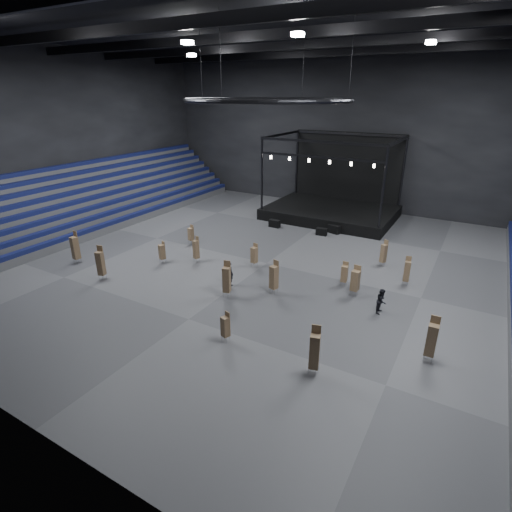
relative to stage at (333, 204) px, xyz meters
The scene contains 29 objects.
floor 16.30m from the stage, 90.00° to the right, with size 50.00×50.00×0.00m, color #4A494C.
ceiling 23.18m from the stage, 90.00° to the right, with size 50.00×42.00×0.20m, color black.
wall_back 8.93m from the stage, 90.00° to the left, with size 50.00×0.20×18.00m, color black.
wall_left 30.75m from the stage, 147.00° to the right, with size 0.20×42.00×18.00m, color black.
bleachers_left 28.10m from the stage, 144.71° to the right, with size 7.20×40.00×6.40m.
stage is the anchor object (origin of this frame).
truss_ring 19.93m from the stage, 90.00° to the right, with size 12.30×12.30×5.15m.
roof_girders 22.62m from the stage, 90.00° to the right, with size 49.00×30.35×0.70m.
floodlights 25.28m from the stage, 90.00° to the right, with size 28.60×16.60×0.25m.
flight_case_left 8.24m from the stage, 119.19° to the right, with size 1.19×0.59×0.79m, color black.
flight_case_mid 7.30m from the stage, 78.93° to the right, with size 1.10×0.55×0.73m, color black.
flight_case_right 6.32m from the stage, 68.74° to the right, with size 1.31×0.65×0.87m, color black.
chair_stack_0 29.13m from the stage, 72.00° to the right, with size 0.61×0.61×2.83m.
chair_stack_1 20.01m from the stage, 65.70° to the right, with size 0.57×0.57×2.32m.
chair_stack_2 17.38m from the stage, 91.88° to the right, with size 0.51×0.51×2.03m.
chair_stack_3 27.15m from the stage, 110.67° to the right, with size 0.61×0.61×2.77m.
chair_stack_4 21.03m from the stage, 81.60° to the right, with size 0.61×0.61×2.57m.
chair_stack_5 27.74m from the stage, 82.91° to the right, with size 0.53×0.53×1.90m.
chair_stack_6 18.50m from the stage, 67.53° to the right, with size 0.49×0.49×1.92m.
chair_stack_7 17.88m from the stage, 118.59° to the right, with size 0.51×0.51×1.87m.
chair_stack_8 18.34m from the stage, 52.87° to the right, with size 0.50×0.50×2.31m.
chair_stack_9 19.72m from the stage, 105.78° to the right, with size 0.51×0.51×2.32m.
chair_stack_10 28.04m from the stage, 119.95° to the right, with size 0.58×0.58×2.84m.
chair_stack_11 27.44m from the stage, 59.33° to the right, with size 0.52×0.52×2.73m.
chair_stack_12 14.68m from the stage, 53.72° to the right, with size 0.55×0.55×2.28m.
chair_stack_13 22.01m from the stage, 110.61° to the right, with size 0.58×0.58×1.94m.
chair_stack_14 22.93m from the stage, 88.93° to the right, with size 0.63×0.63×2.73m.
man_center 21.26m from the stage, 91.19° to the right, with size 0.68×0.45×1.87m, color black.
crew_member 22.28m from the stage, 61.99° to the right, with size 0.83×0.65×1.71m, color black.
Camera 1 is at (14.85, -27.55, 13.57)m, focal length 28.00 mm.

